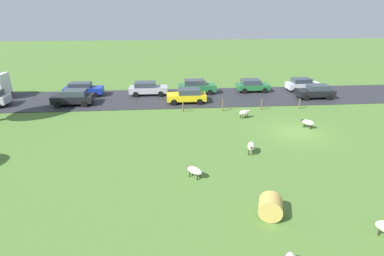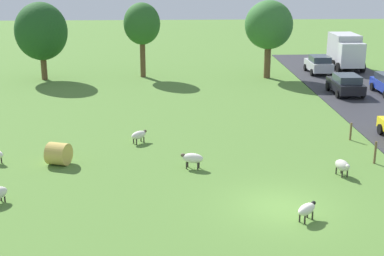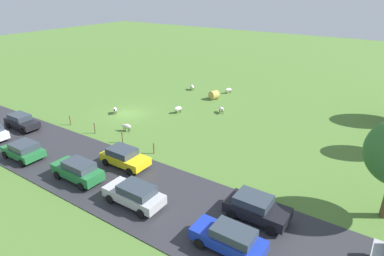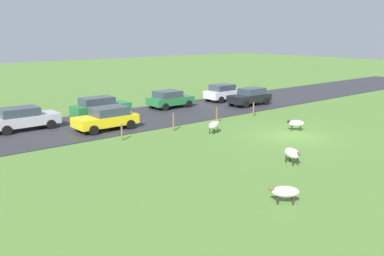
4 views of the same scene
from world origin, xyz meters
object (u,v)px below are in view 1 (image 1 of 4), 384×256
Objects in this scene: car_8 at (197,86)px; sheep_1 at (194,170)px; car_5 at (148,88)px; car_4 at (303,84)px; car_3 at (74,97)px; hay_bale_0 at (271,207)px; car_0 at (252,85)px; sheep_2 at (244,113)px; sheep_3 at (251,146)px; sheep_4 at (308,123)px; car_2 at (316,91)px; car_7 at (187,95)px; car_6 at (83,89)px.

sheep_1 is at bearing 173.93° from car_8.
car_5 is at bearing 91.76° from car_8.
car_8 is at bearing 90.30° from car_4.
car_3 is at bearing 35.80° from sheep_1.
car_0 reaches higher than hay_bale_0.
car_8 reaches higher than sheep_2.
sheep_3 reaches higher than sheep_4.
car_4 is (12.05, -4.77, 0.38)m from sheep_4.
sheep_2 is 17.96m from car_3.
car_3 reaches higher than sheep_1.
car_4 is 19.04m from car_5.
car_2 is (8.75, -4.89, 0.35)m from sheep_4.
car_7 is 3.93m from car_8.
sheep_3 is 13.22m from car_7.
car_6 reaches higher than sheep_4.
car_2 reaches higher than car_0.
car_7 is at bearing -2.36° from sheep_1.
car_3 reaches higher than sheep_4.
car_4 is at bearing -89.70° from car_8.
sheep_2 is at bearing 133.44° from car_4.
car_4 is at bearing -38.21° from sheep_1.
car_7 is (-0.44, 14.73, -0.01)m from car_2.
sheep_2 is 0.29× the size of car_4.
car_6 is at bearing -1.78° from car_3.
car_2 is at bearing -103.64° from car_8.
sheep_1 is 0.93× the size of hay_bale_0.
sheep_3 is 0.28× the size of car_6.
car_0 is at bearing -87.50° from car_5.
car_8 reaches higher than car_2.
car_5 is at bearing 51.79° from car_7.
car_0 is at bearing 60.64° from car_2.
sheep_2 is 9.72m from car_8.
car_7 reaches higher than hay_bale_0.
car_0 is at bearing 7.04° from sheep_4.
car_6 reaches higher than sheep_2.
sheep_1 is at bearing -149.65° from car_6.
car_0 is 0.87× the size of car_5.
sheep_3 is 16.53m from car_8.
sheep_3 reaches higher than sheep_1.
car_3 is at bearing 178.22° from car_6.
hay_bale_0 is 0.27× the size of car_6.
car_2 is at bearing -40.11° from sheep_3.
car_8 reaches higher than car_4.
sheep_3 is 19.75m from car_4.
sheep_2 reaches higher than sheep_4.
car_4 reaches higher than sheep_2.
car_8 reaches higher than sheep_3.
car_7 is at bearing 49.81° from sheep_4.
car_3 is 0.98× the size of car_7.
sheep_4 is at bearing -32.05° from hay_bale_0.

